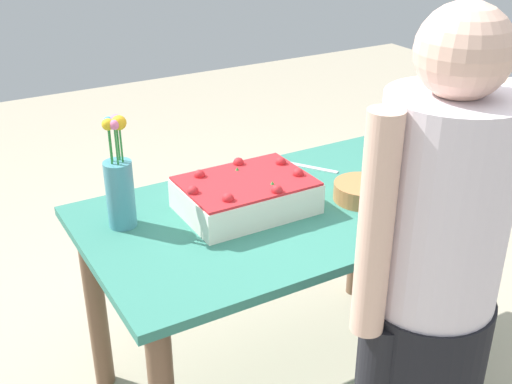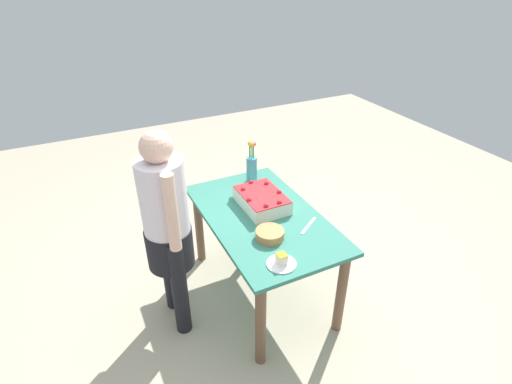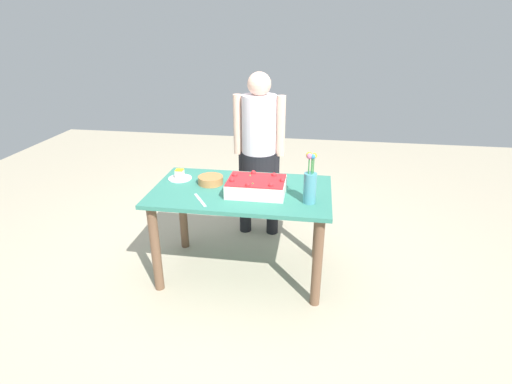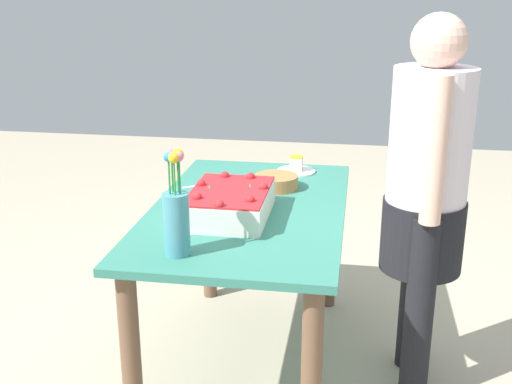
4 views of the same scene
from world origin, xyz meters
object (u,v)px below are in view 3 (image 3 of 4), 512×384
object	(u,v)px
fruit_bowl	(211,180)
sheet_cake	(256,186)
cake_knife	(200,200)
person_standing	(259,146)
flower_vase	(310,184)
serving_plate_with_slice	(180,176)

from	to	relation	value
fruit_bowl	sheet_cake	bearing A→B (deg)	-19.15
cake_knife	fruit_bowl	size ratio (longest dim) A/B	1.20
sheet_cake	person_standing	xyz separation A→B (m)	(-0.09, 0.74, 0.07)
sheet_cake	fruit_bowl	bearing A→B (deg)	160.85
sheet_cake	fruit_bowl	distance (m)	0.40
flower_vase	person_standing	xyz separation A→B (m)	(-0.47, 0.84, -0.01)
serving_plate_with_slice	fruit_bowl	size ratio (longest dim) A/B	0.96
fruit_bowl	person_standing	size ratio (longest dim) A/B	0.13
serving_plate_with_slice	flower_vase	xyz separation A→B (m)	(1.02, -0.29, 0.12)
sheet_cake	cake_knife	xyz separation A→B (m)	(-0.37, -0.18, -0.05)
serving_plate_with_slice	fruit_bowl	bearing A→B (deg)	-12.87
fruit_bowl	cake_knife	bearing A→B (deg)	-89.22
serving_plate_with_slice	fruit_bowl	distance (m)	0.27
serving_plate_with_slice	cake_knife	bearing A→B (deg)	-53.87
sheet_cake	serving_plate_with_slice	bearing A→B (deg)	163.41
person_standing	fruit_bowl	bearing A→B (deg)	-25.18
serving_plate_with_slice	person_standing	xyz separation A→B (m)	(0.55, 0.55, 0.11)
flower_vase	cake_knife	bearing A→B (deg)	-174.08
serving_plate_with_slice	flower_vase	bearing A→B (deg)	-15.93
sheet_cake	serving_plate_with_slice	size ratio (longest dim) A/B	2.25
cake_knife	fruit_bowl	xyz separation A→B (m)	(-0.00, 0.31, 0.03)
sheet_cake	serving_plate_with_slice	xyz separation A→B (m)	(-0.64, 0.19, -0.03)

